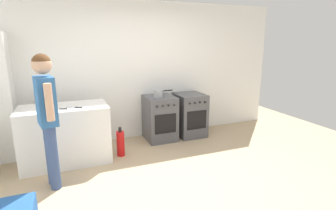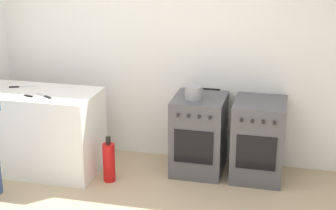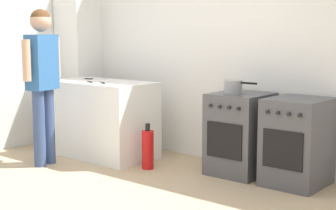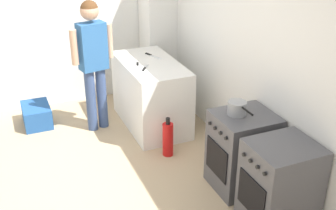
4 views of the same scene
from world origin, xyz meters
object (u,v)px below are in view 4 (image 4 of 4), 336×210
recycling_crate_lower (37,115)px  larder_cabinet (158,33)px  pot (237,108)px  knife_utility (145,68)px  fire_extinguisher (168,139)px  person (93,54)px  knife_chef (153,56)px  oven_right (280,185)px  knife_paring (138,63)px  oven_left (242,151)px

recycling_crate_lower → larder_cabinet: size_ratio=0.26×
pot → larder_cabinet: 2.61m
pot → knife_utility: size_ratio=1.62×
fire_extinguisher → person: bearing=-149.1°
person → fire_extinguisher: 1.44m
knife_chef → recycling_crate_lower: bearing=-103.2°
pot → larder_cabinet: larder_cabinet is taller
oven_right → person: 2.81m
pot → knife_paring: 1.74m
oven_right → knife_chef: 2.63m
oven_left → knife_chef: knife_chef is taller
knife_paring → recycling_crate_lower: bearing=-114.0°
recycling_crate_lower → oven_left: bearing=38.6°
pot → oven_right: bearing=6.2°
knife_utility → knife_chef: bearing=147.3°
knife_utility → fire_extinguisher: knife_utility is taller
person → recycling_crate_lower: (-0.42, -0.75, -0.91)m
fire_extinguisher → larder_cabinet: 2.03m
pot → knife_paring: (-1.68, -0.47, -0.02)m
oven_left → knife_utility: bearing=-161.6°
oven_left → fire_extinguisher: oven_left is taller
oven_left → fire_extinguisher: size_ratio=1.70×
knife_utility → larder_cabinet: larder_cabinet is taller
knife_paring → knife_utility: (0.19, 0.03, -0.00)m
person → larder_cabinet: size_ratio=0.86×
pot → person: bearing=-151.2°
oven_right → knife_paring: knife_paring is taller
knife_utility → oven_right: bearing=13.2°
recycling_crate_lower → knife_chef: bearing=76.8°
fire_extinguisher → knife_utility: bearing=-177.2°
oven_right → knife_paring: bearing=-167.1°
oven_left → fire_extinguisher: (-0.87, -0.48, -0.21)m
oven_right → knife_chef: knife_chef is taller
knife_paring → knife_chef: bearing=125.7°
fire_extinguisher → larder_cabinet: larder_cabinet is taller
fire_extinguisher → recycling_crate_lower: (-1.43, -1.36, -0.08)m
knife_chef → fire_extinguisher: size_ratio=0.61×
fire_extinguisher → larder_cabinet: size_ratio=0.25×
knife_chef → person: bearing=-86.4°
oven_left → pot: bearing=-121.6°
pot → person: person is taller
recycling_crate_lower → pot: bearing=38.0°
person → fire_extinguisher: person is taller
oven_right → pot: pot is taller
recycling_crate_lower → knife_paring: bearing=66.0°
pot → larder_cabinet: size_ratio=0.18×
person → knife_chef: bearing=93.6°
knife_chef → larder_cabinet: (-0.72, 0.36, 0.10)m
knife_utility → oven_left: bearing=18.4°
pot → larder_cabinet: (-2.60, 0.18, 0.08)m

